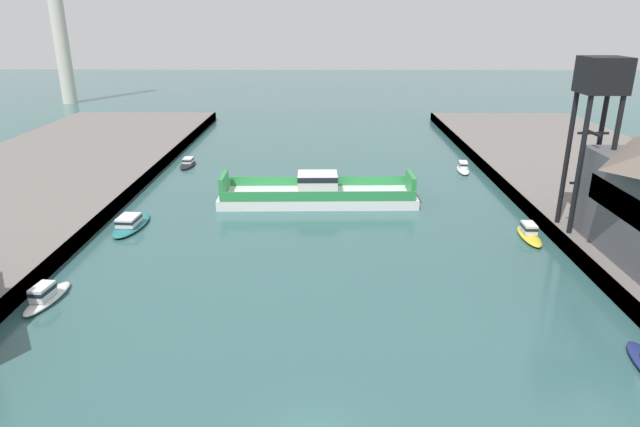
{
  "coord_description": "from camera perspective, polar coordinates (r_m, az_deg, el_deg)",
  "views": [
    {
      "loc": [
        0.5,
        -21.94,
        19.93
      ],
      "look_at": [
        0.0,
        27.92,
        2.0
      ],
      "focal_mm": 30.93,
      "sensor_mm": 36.0,
      "label": 1
    }
  ],
  "objects": [
    {
      "name": "smokestack_distant_a",
      "position": [
        147.58,
        -25.59,
        18.32
      ],
      "size": [
        3.59,
        3.59,
        39.52
      ],
      "color": "beige",
      "rests_on": "ground"
    },
    {
      "name": "moored_boat_far_left",
      "position": [
        45.58,
        -26.52,
        -7.62
      ],
      "size": [
        2.16,
        5.55,
        1.52
      ],
      "color": "white",
      "rests_on": "ground"
    },
    {
      "name": "moored_boat_mid_right",
      "position": [
        57.86,
        -19.01,
        -0.96
      ],
      "size": [
        3.01,
        7.27,
        1.38
      ],
      "color": "#237075",
      "rests_on": "ground"
    },
    {
      "name": "crane_tower",
      "position": [
        53.68,
        26.96,
        10.92
      ],
      "size": [
        3.5,
        3.5,
        15.29
      ],
      "color": "black",
      "rests_on": "quay_right"
    },
    {
      "name": "chain_ferry",
      "position": [
        62.11,
        -0.25,
        2.08
      ],
      "size": [
        22.12,
        6.56,
        3.4
      ],
      "color": "silver",
      "rests_on": "ground"
    },
    {
      "name": "moored_boat_near_left",
      "position": [
        55.89,
        20.82,
        -1.9
      ],
      "size": [
        1.77,
        5.42,
        1.39
      ],
      "color": "yellow",
      "rests_on": "ground"
    },
    {
      "name": "moored_boat_near_right",
      "position": [
        77.6,
        14.58,
        4.61
      ],
      "size": [
        2.05,
        5.2,
        1.26
      ],
      "color": "white",
      "rests_on": "ground"
    },
    {
      "name": "moored_boat_far_right",
      "position": [
        79.86,
        -13.5,
        5.09
      ],
      "size": [
        1.87,
        5.06,
        1.15
      ],
      "color": "black",
      "rests_on": "ground"
    }
  ]
}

